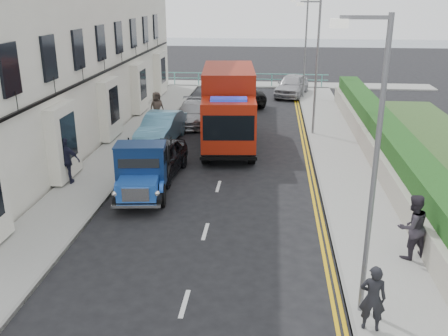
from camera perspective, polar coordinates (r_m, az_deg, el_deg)
ground at (r=14.64m, az=-3.18°, el=-10.78°), size 120.00×120.00×0.00m
pavement_west at (r=23.81m, az=-12.41°, el=1.16°), size 2.40×38.00×0.12m
pavement_east at (r=22.94m, az=13.45°, el=0.36°), size 2.60×38.00×0.12m
promenade at (r=42.17m, az=2.71°, el=9.52°), size 30.00×2.50×0.12m
sea_plane at (r=72.89m, az=3.99°, el=13.68°), size 120.00×120.00×0.00m
garden_east at (r=23.04m, az=18.32°, el=2.18°), size 1.45×28.00×1.75m
seafront_railing at (r=41.30m, az=2.67°, el=10.04°), size 13.00×0.08×1.11m
lamp_near at (r=11.23m, az=16.39°, el=1.17°), size 1.23×0.18×7.00m
lamp_mid at (r=26.79m, az=10.32°, el=11.97°), size 1.23×0.18×7.00m
lamp_far at (r=36.70m, az=9.13°, el=14.01°), size 1.23×0.18×7.00m
bedford_lorry at (r=18.78m, az=-9.34°, el=-0.64°), size 2.28×4.70×2.15m
red_lorry at (r=24.95m, az=0.52°, el=7.13°), size 3.07×7.43×3.80m
parked_car_front at (r=21.10m, az=-7.47°, el=0.99°), size 2.08×4.41×1.46m
parked_car_mid at (r=25.98m, az=-7.18°, el=4.59°), size 1.97×4.69×1.51m
parked_car_rear at (r=29.41m, az=-3.69°, el=6.24°), size 2.01×4.47×1.27m
seafront_car_left at (r=34.78m, az=1.27°, el=8.59°), size 4.73×6.20×1.57m
seafront_car_right at (r=37.89m, az=7.77°, el=9.36°), size 3.01×5.04×1.61m
pedestrian_east_near at (r=11.97m, az=16.64°, el=-14.05°), size 0.64×0.47×1.61m
pedestrian_east_far at (r=15.20m, az=20.71°, el=-6.29°), size 1.16×1.05×1.94m
pedestrian_west_near at (r=20.67m, az=-17.59°, el=0.79°), size 1.12×0.50×1.88m
pedestrian_west_far at (r=29.33m, az=-7.69°, el=6.86°), size 1.06×1.01×1.83m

